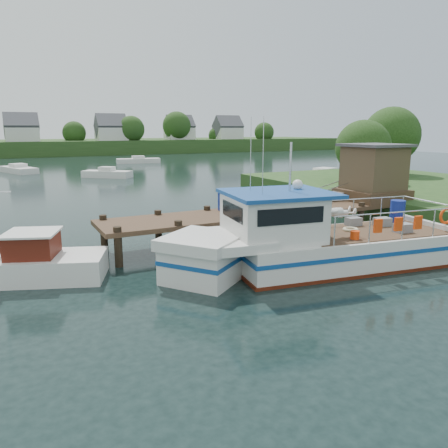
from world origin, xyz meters
name	(u,v)px	position (x,y,z in m)	size (l,w,h in m)	color
ground_plane	(228,243)	(0.00, 0.00, 0.00)	(160.00, 160.00, 0.00)	black
far_shore	(48,144)	(0.01, 82.37, 2.10)	(140.00, 42.55, 9.22)	#2D4D1F
dock	(338,187)	(6.51, 0.01, 2.24)	(16.60, 3.00, 4.78)	#483322
lobster_boat	(307,243)	(0.85, -4.82, 1.04)	(11.89, 4.86, 5.71)	silver
work_boat	(12,265)	(-9.24, -1.14, 0.58)	(6.85, 4.03, 3.65)	silver
moored_far	(138,160)	(10.14, 50.15, 0.42)	(6.89, 3.18, 1.13)	silver
moored_b	(107,174)	(1.14, 31.19, 0.44)	(5.29, 4.84, 1.19)	silver
moored_c	(325,175)	(21.86, 19.37, 0.43)	(7.79, 4.58, 1.17)	silver
moored_d	(18,169)	(-7.38, 41.50, 0.42)	(4.32, 6.97, 1.12)	silver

